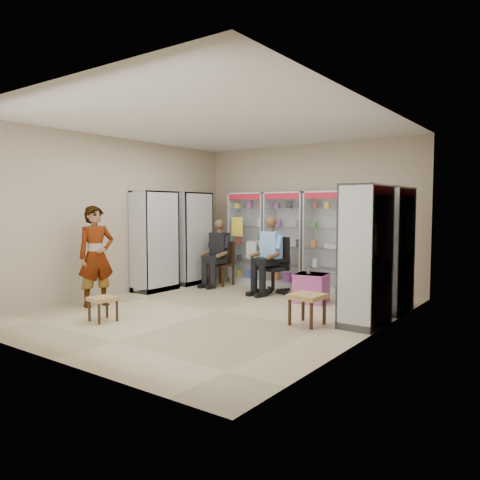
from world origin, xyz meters
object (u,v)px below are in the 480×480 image
Objects in this scene: cabinet_back_left at (250,238)px; standing_man at (96,256)px; pink_trunk at (311,288)px; seated_shopkeeper at (272,258)px; wooden_chair at (221,263)px; cabinet_left_near at (155,241)px; cabinet_right_far at (391,250)px; cabinet_back_right at (328,241)px; woven_stool_b at (103,309)px; cabinet_back_mid at (287,239)px; cabinet_left_far at (191,238)px; cabinet_right_near at (366,255)px; woven_stool_a at (307,309)px; office_chair at (273,265)px.

standing_man is (-0.65, -3.65, -0.15)m from cabinet_back_left.
seated_shopkeeper is at bearing 162.82° from pink_trunk.
wooden_chair reaches higher than pink_trunk.
cabinet_back_left is 2.23m from cabinet_left_near.
cabinet_back_left is 1.00× the size of cabinet_right_far.
cabinet_right_far is (1.63, -1.13, 0.00)m from cabinet_back_right.
standing_man is at bearing -97.80° from wooden_chair.
cabinet_back_left is at bearing 155.39° from cabinet_left_near.
woven_stool_b is (0.57, -3.54, -0.29)m from wooden_chair.
cabinet_back_mid is 3.99m from standing_man.
pink_trunk is (3.10, -0.31, -0.74)m from cabinet_left_far.
cabinet_back_mid is 1.00× the size of cabinet_right_far.
cabinet_right_near is 1.84m from pink_trunk.
cabinet_back_right is 1.00× the size of cabinet_left_far.
cabinet_back_mid is 1.17× the size of standing_man.
cabinet_left_near reaches higher than pink_trunk.
cabinet_back_mid is 1.89m from pink_trunk.
cabinet_back_left is 4.00m from woven_stool_a.
pink_trunk is (0.27, -1.24, -0.74)m from cabinet_back_right.
seated_shopkeeper reaches higher than woven_stool_a.
woven_stool_b is (-3.21, -3.14, -0.82)m from cabinet_right_far.
seated_shopkeeper is (1.14, -0.92, -0.30)m from cabinet_back_left.
cabinet_left_far reaches higher than seated_shopkeeper.
office_chair is at bearing 83.83° from cabinet_right_far.
cabinet_left_far reaches higher than office_chair.
cabinet_left_near is 1.82× the size of office_chair.
standing_man is (-2.55, -3.65, -0.15)m from cabinet_back_right.
seated_shopkeeper is 1.16m from pink_trunk.
cabinet_left_near reaches higher than seated_shopkeeper.
cabinet_back_left is 0.94m from wooden_chair.
standing_man reaches higher than woven_stool_b.
cabinet_back_left is at bearing 71.10° from wooden_chair.
cabinet_right_near is at bearing -55.85° from standing_man.
office_chair is 0.16m from seated_shopkeeper.
cabinet_back_left is 1.51m from office_chair.
cabinet_right_far is 3.84m from wooden_chair.
office_chair reaches higher than wooden_chair.
wooden_chair is 2.97m from standing_man.
cabinet_right_far reaches higher than wooden_chair.
cabinet_left_near is (-4.46, 0.20, 0.00)m from cabinet_right_near.
woven_stool_a is at bearing -70.49° from cabinet_back_right.
pink_trunk reaches higher than woven_stool_a.
cabinet_left_far is at bearing 21.24° from standing_man.
cabinet_right_far is 1.17× the size of standing_man.
cabinet_right_far is at bearing 101.41° from cabinet_left_near.
seated_shopkeeper is 2.64× the size of pink_trunk.
cabinet_right_far is at bearing -23.65° from cabinet_back_mid.
pink_trunk is 1.19× the size of woven_stool_a.
cabinet_left_near is at bearing -144.35° from cabinet_back_right.
cabinet_back_mid reaches higher than wooden_chair.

